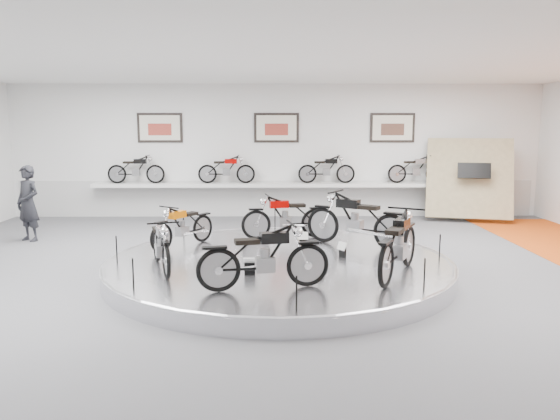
{
  "coord_description": "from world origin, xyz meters",
  "views": [
    {
      "loc": [
        -0.11,
        -9.62,
        2.76
      ],
      "look_at": [
        0.02,
        0.6,
        1.18
      ],
      "focal_mm": 35.0,
      "sensor_mm": 36.0,
      "label": 1
    }
  ],
  "objects_px": {
    "bike_c": "(183,226)",
    "visitor": "(28,203)",
    "display_platform": "(279,267)",
    "bike_e": "(264,257)",
    "bike_a": "(356,219)",
    "bike_d": "(161,244)",
    "bike_b": "(286,216)",
    "bike_f": "(399,244)",
    "shelf": "(277,185)"
  },
  "relations": [
    {
      "from": "display_platform",
      "to": "bike_b",
      "type": "height_order",
      "value": "bike_b"
    },
    {
      "from": "display_platform",
      "to": "shelf",
      "type": "relative_size",
      "value": 0.58
    },
    {
      "from": "display_platform",
      "to": "visitor",
      "type": "distance_m",
      "value": 6.81
    },
    {
      "from": "bike_d",
      "to": "bike_f",
      "type": "bearing_deg",
      "value": 64.37
    },
    {
      "from": "bike_b",
      "to": "bike_f",
      "type": "xyz_separation_m",
      "value": [
        1.77,
        -3.08,
        0.05
      ]
    },
    {
      "from": "display_platform",
      "to": "bike_a",
      "type": "bearing_deg",
      "value": 33.65
    },
    {
      "from": "bike_b",
      "to": "bike_d",
      "type": "distance_m",
      "value": 3.43
    },
    {
      "from": "display_platform",
      "to": "bike_f",
      "type": "relative_size",
      "value": 3.45
    },
    {
      "from": "bike_b",
      "to": "bike_c",
      "type": "distance_m",
      "value": 2.29
    },
    {
      "from": "shelf",
      "to": "bike_e",
      "type": "xyz_separation_m",
      "value": [
        -0.25,
        -8.3,
        -0.19
      ]
    },
    {
      "from": "bike_a",
      "to": "bike_d",
      "type": "bearing_deg",
      "value": 60.43
    },
    {
      "from": "bike_e",
      "to": "bike_f",
      "type": "relative_size",
      "value": 0.93
    },
    {
      "from": "shelf",
      "to": "display_platform",
      "type": "bearing_deg",
      "value": -90.0
    },
    {
      "from": "bike_c",
      "to": "bike_f",
      "type": "distance_m",
      "value": 4.51
    },
    {
      "from": "display_platform",
      "to": "bike_e",
      "type": "xyz_separation_m",
      "value": [
        -0.25,
        -1.9,
        0.66
      ]
    },
    {
      "from": "bike_c",
      "to": "visitor",
      "type": "relative_size",
      "value": 0.83
    },
    {
      "from": "bike_b",
      "to": "bike_d",
      "type": "relative_size",
      "value": 1.09
    },
    {
      "from": "bike_a",
      "to": "bike_d",
      "type": "relative_size",
      "value": 1.25
    },
    {
      "from": "bike_c",
      "to": "bike_e",
      "type": "bearing_deg",
      "value": 64.64
    },
    {
      "from": "shelf",
      "to": "bike_f",
      "type": "distance_m",
      "value": 7.85
    },
    {
      "from": "display_platform",
      "to": "bike_b",
      "type": "xyz_separation_m",
      "value": [
        0.18,
        1.88,
        0.64
      ]
    },
    {
      "from": "bike_d",
      "to": "visitor",
      "type": "distance_m",
      "value": 5.55
    },
    {
      "from": "bike_a",
      "to": "bike_c",
      "type": "height_order",
      "value": "bike_a"
    },
    {
      "from": "bike_b",
      "to": "bike_f",
      "type": "bearing_deg",
      "value": 110.19
    },
    {
      "from": "bike_c",
      "to": "display_platform",
      "type": "bearing_deg",
      "value": 96.43
    },
    {
      "from": "shelf",
      "to": "bike_b",
      "type": "distance_m",
      "value": 4.53
    },
    {
      "from": "shelf",
      "to": "bike_d",
      "type": "distance_m",
      "value": 7.44
    },
    {
      "from": "shelf",
      "to": "visitor",
      "type": "relative_size",
      "value": 6.02
    },
    {
      "from": "shelf",
      "to": "bike_c",
      "type": "xyz_separation_m",
      "value": [
        -1.95,
        -5.35,
        -0.26
      ]
    },
    {
      "from": "display_platform",
      "to": "bike_f",
      "type": "xyz_separation_m",
      "value": [
        1.95,
        -1.2,
        0.7
      ]
    },
    {
      "from": "bike_a",
      "to": "visitor",
      "type": "xyz_separation_m",
      "value": [
        -7.59,
        2.08,
        0.05
      ]
    },
    {
      "from": "bike_a",
      "to": "shelf",
      "type": "bearing_deg",
      "value": -39.52
    },
    {
      "from": "bike_d",
      "to": "bike_f",
      "type": "distance_m",
      "value": 4.01
    },
    {
      "from": "bike_d",
      "to": "bike_b",
      "type": "bearing_deg",
      "value": 120.83
    },
    {
      "from": "bike_b",
      "to": "visitor",
      "type": "xyz_separation_m",
      "value": [
        -6.18,
        1.25,
        0.12
      ]
    },
    {
      "from": "bike_b",
      "to": "bike_c",
      "type": "xyz_separation_m",
      "value": [
        -2.13,
        -0.83,
        -0.05
      ]
    },
    {
      "from": "bike_d",
      "to": "bike_e",
      "type": "bearing_deg",
      "value": 38.03
    },
    {
      "from": "bike_f",
      "to": "visitor",
      "type": "xyz_separation_m",
      "value": [
        -7.95,
        4.34,
        0.07
      ]
    },
    {
      "from": "display_platform",
      "to": "bike_c",
      "type": "xyz_separation_m",
      "value": [
        -1.95,
        1.05,
        0.59
      ]
    },
    {
      "from": "bike_f",
      "to": "display_platform",
      "type": "bearing_deg",
      "value": 85.39
    },
    {
      "from": "bike_e",
      "to": "visitor",
      "type": "height_order",
      "value": "visitor"
    },
    {
      "from": "display_platform",
      "to": "bike_d",
      "type": "relative_size",
      "value": 4.17
    },
    {
      "from": "shelf",
      "to": "bike_f",
      "type": "xyz_separation_m",
      "value": [
        1.95,
        -7.6,
        -0.15
      ]
    },
    {
      "from": "bike_f",
      "to": "visitor",
      "type": "distance_m",
      "value": 9.05
    },
    {
      "from": "bike_e",
      "to": "visitor",
      "type": "relative_size",
      "value": 0.95
    },
    {
      "from": "bike_c",
      "to": "bike_d",
      "type": "relative_size",
      "value": 0.98
    },
    {
      "from": "display_platform",
      "to": "bike_e",
      "type": "bearing_deg",
      "value": -97.54
    },
    {
      "from": "bike_e",
      "to": "visitor",
      "type": "distance_m",
      "value": 7.64
    },
    {
      "from": "display_platform",
      "to": "bike_a",
      "type": "height_order",
      "value": "bike_a"
    },
    {
      "from": "bike_f",
      "to": "bike_e",
      "type": "bearing_deg",
      "value": 134.73
    }
  ]
}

